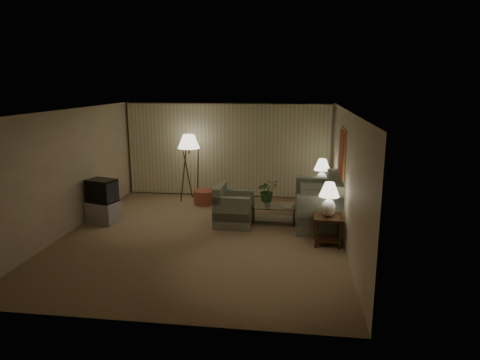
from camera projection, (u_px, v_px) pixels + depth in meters
The scene contains 16 objects.
ground at pixel (203, 235), 9.34m from camera, with size 7.00×7.00×0.00m, color #917150.
room_shell at pixel (216, 146), 10.40m from camera, with size 6.04×7.02×2.72m.
sofa at pixel (317, 205), 10.07m from camera, with size 2.04×1.06×0.89m.
armchair at pixel (234, 209), 9.97m from camera, with size 0.92×0.87×0.75m.
side_table_near at pixel (328, 225), 8.75m from camera, with size 0.58×0.58×0.60m.
side_table_far at pixel (321, 194), 11.27m from camera, with size 0.45×0.38×0.60m.
table_lamp_near at pixel (329, 196), 8.62m from camera, with size 0.41×0.41×0.71m.
table_lamp_far at pixel (322, 170), 11.13m from camera, with size 0.42×0.42×0.73m.
coffee_table at pixel (273, 211), 10.14m from camera, with size 1.11×0.60×0.41m.
tv_cabinet at pixel (103, 212), 10.18m from camera, with size 0.83×0.65×0.50m, color #A3A4A6.
crt_tv at pixel (102, 191), 10.06m from camera, with size 0.74×0.62×0.55m, color black.
floor_lamp at pixel (189, 166), 11.92m from camera, with size 0.61×0.61×1.87m.
ottoman at pixel (204, 197), 11.72m from camera, with size 0.57×0.57×0.38m, color #A44B37.
vase at pixel (267, 202), 10.11m from camera, with size 0.15×0.15×0.15m, color white.
flowers at pixel (267, 188), 10.04m from camera, with size 0.48×0.41×0.53m, color #36662D.
book at pixel (284, 207), 9.98m from camera, with size 0.16×0.21×0.02m, color olive.
Camera 1 is at (1.95, -8.65, 3.27)m, focal length 32.00 mm.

